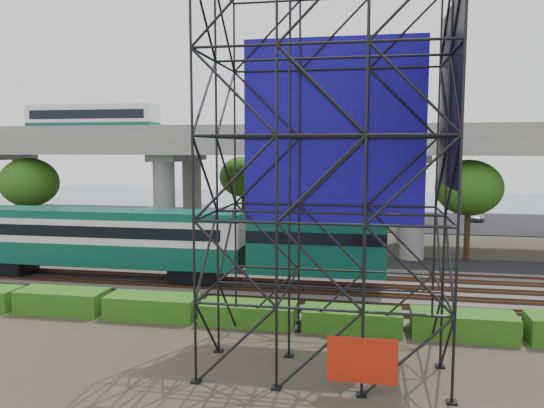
# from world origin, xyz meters

# --- Properties ---
(ground) EXTENTS (140.00, 140.00, 0.00)m
(ground) POSITION_xyz_m (0.00, 0.00, 0.00)
(ground) COLOR #474233
(ground) RESTS_ON ground
(ballast_bed) EXTENTS (90.00, 12.00, 0.20)m
(ballast_bed) POSITION_xyz_m (0.00, 2.00, 0.10)
(ballast_bed) COLOR slate
(ballast_bed) RESTS_ON ground
(service_road) EXTENTS (90.00, 5.00, 0.08)m
(service_road) POSITION_xyz_m (0.00, 10.50, 0.04)
(service_road) COLOR black
(service_road) RESTS_ON ground
(parking_lot) EXTENTS (90.00, 18.00, 0.08)m
(parking_lot) POSITION_xyz_m (0.00, 34.00, 0.04)
(parking_lot) COLOR black
(parking_lot) RESTS_ON ground
(harbor_water) EXTENTS (140.00, 40.00, 0.03)m
(harbor_water) POSITION_xyz_m (0.00, 56.00, 0.01)
(harbor_water) COLOR #42606D
(harbor_water) RESTS_ON ground
(rail_tracks) EXTENTS (90.00, 9.52, 0.16)m
(rail_tracks) POSITION_xyz_m (0.00, 2.00, 0.28)
(rail_tracks) COLOR #472D1E
(rail_tracks) RESTS_ON ballast_bed
(commuter_train) EXTENTS (29.30, 3.06, 4.30)m
(commuter_train) POSITION_xyz_m (-8.15, 2.00, 2.88)
(commuter_train) COLOR black
(commuter_train) RESTS_ON rail_tracks
(overpass) EXTENTS (80.00, 12.00, 12.40)m
(overpass) POSITION_xyz_m (-1.32, 16.00, 8.21)
(overpass) COLOR #9E9B93
(overpass) RESTS_ON ground
(scaffold_tower) EXTENTS (9.36, 6.36, 15.00)m
(scaffold_tower) POSITION_xyz_m (5.05, -7.98, 7.47)
(scaffold_tower) COLOR black
(scaffold_tower) RESTS_ON ground
(hedge_strip) EXTENTS (34.60, 1.80, 1.20)m
(hedge_strip) POSITION_xyz_m (1.01, -4.30, 0.56)
(hedge_strip) COLOR #295613
(hedge_strip) RESTS_ON ground
(trees) EXTENTS (40.94, 16.94, 7.69)m
(trees) POSITION_xyz_m (-4.67, 16.17, 5.57)
(trees) COLOR #382314
(trees) RESTS_ON ground
(suv) EXTENTS (5.24, 3.77, 1.33)m
(suv) POSITION_xyz_m (-17.44, 9.61, 0.74)
(suv) COLOR black
(suv) RESTS_ON service_road
(parked_cars) EXTENTS (40.50, 9.60, 1.29)m
(parked_cars) POSITION_xyz_m (-0.90, 33.53, 0.68)
(parked_cars) COLOR white
(parked_cars) RESTS_ON parking_lot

